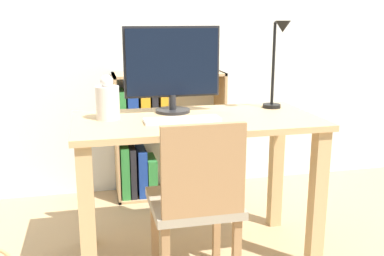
{
  "coord_description": "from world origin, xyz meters",
  "views": [
    {
      "loc": [
        -0.52,
        -2.14,
        1.25
      ],
      "look_at": [
        0.0,
        0.1,
        0.69
      ],
      "focal_mm": 42.0,
      "sensor_mm": 36.0,
      "label": 1
    }
  ],
  "objects_px": {
    "keyboard": "(182,120)",
    "bookshelf": "(150,138)",
    "vase": "(108,101)",
    "chair": "(197,200)",
    "desk_lamp": "(278,56)",
    "monitor": "(172,65)"
  },
  "relations": [
    {
      "from": "monitor",
      "to": "keyboard",
      "type": "relative_size",
      "value": 1.36
    },
    {
      "from": "keyboard",
      "to": "bookshelf",
      "type": "relative_size",
      "value": 0.42
    },
    {
      "from": "monitor",
      "to": "chair",
      "type": "xyz_separation_m",
      "value": [
        0.02,
        -0.47,
        -0.56
      ]
    },
    {
      "from": "vase",
      "to": "chair",
      "type": "distance_m",
      "value": 0.66
    },
    {
      "from": "keyboard",
      "to": "vase",
      "type": "relative_size",
      "value": 1.68
    },
    {
      "from": "desk_lamp",
      "to": "bookshelf",
      "type": "bearing_deg",
      "value": 126.33
    },
    {
      "from": "desk_lamp",
      "to": "vase",
      "type": "bearing_deg",
      "value": -177.89
    },
    {
      "from": "vase",
      "to": "chair",
      "type": "bearing_deg",
      "value": -46.05
    },
    {
      "from": "chair",
      "to": "desk_lamp",
      "type": "bearing_deg",
      "value": 42.34
    },
    {
      "from": "desk_lamp",
      "to": "chair",
      "type": "xyz_separation_m",
      "value": [
        -0.54,
        -0.41,
        -0.6
      ]
    },
    {
      "from": "desk_lamp",
      "to": "chair",
      "type": "relative_size",
      "value": 0.57
    },
    {
      "from": "keyboard",
      "to": "desk_lamp",
      "type": "bearing_deg",
      "value": 16.7
    },
    {
      "from": "vase",
      "to": "bookshelf",
      "type": "distance_m",
      "value": 0.99
    },
    {
      "from": "keyboard",
      "to": "bookshelf",
      "type": "distance_m",
      "value": 1.02
    },
    {
      "from": "monitor",
      "to": "keyboard",
      "type": "distance_m",
      "value": 0.33
    },
    {
      "from": "monitor",
      "to": "keyboard",
      "type": "height_order",
      "value": "monitor"
    },
    {
      "from": "chair",
      "to": "vase",
      "type": "bearing_deg",
      "value": 139.42
    },
    {
      "from": "monitor",
      "to": "desk_lamp",
      "type": "xyz_separation_m",
      "value": [
        0.56,
        -0.06,
        0.04
      ]
    },
    {
      "from": "chair",
      "to": "bookshelf",
      "type": "bearing_deg",
      "value": 97.55
    },
    {
      "from": "chair",
      "to": "bookshelf",
      "type": "distance_m",
      "value": 1.21
    },
    {
      "from": "monitor",
      "to": "keyboard",
      "type": "bearing_deg",
      "value": -89.06
    },
    {
      "from": "keyboard",
      "to": "desk_lamp",
      "type": "distance_m",
      "value": 0.65
    }
  ]
}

